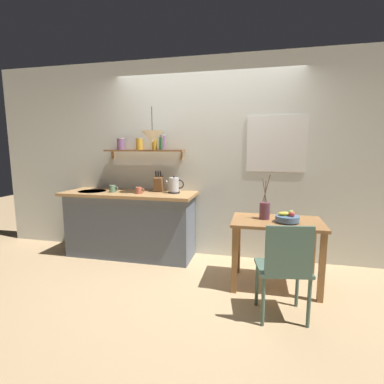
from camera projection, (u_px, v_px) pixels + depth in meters
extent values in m
plane|color=tan|center=(195.00, 271.00, 3.56)|extent=(14.00, 14.00, 0.00)
cube|color=silver|center=(220.00, 160.00, 3.93)|extent=(6.80, 0.10, 2.70)
cube|color=white|center=(276.00, 144.00, 3.68)|extent=(0.74, 0.01, 0.71)
cube|color=silver|center=(276.00, 144.00, 3.69)|extent=(0.68, 0.01, 0.65)
cube|color=slate|center=(130.00, 225.00, 4.02)|extent=(1.74, 0.52, 0.87)
cube|color=tan|center=(129.00, 194.00, 3.93)|extent=(1.83, 0.63, 0.04)
cylinder|color=#B7BABF|center=(92.00, 191.00, 4.03)|extent=(0.38, 0.38, 0.01)
cube|color=brown|center=(144.00, 151.00, 3.99)|extent=(1.14, 0.18, 0.02)
cube|color=#99754C|center=(113.00, 155.00, 4.20)|extent=(0.02, 0.06, 0.12)
cube|color=#99754C|center=(182.00, 155.00, 3.96)|extent=(0.02, 0.06, 0.12)
cylinder|color=#7F5689|center=(121.00, 144.00, 4.06)|extent=(0.10, 0.10, 0.15)
cylinder|color=silver|center=(120.00, 139.00, 4.05)|extent=(0.11, 0.11, 0.01)
cylinder|color=gold|center=(139.00, 144.00, 3.99)|extent=(0.09, 0.09, 0.15)
cylinder|color=silver|center=(139.00, 138.00, 3.98)|extent=(0.10, 0.10, 0.01)
cylinder|color=gold|center=(154.00, 144.00, 3.94)|extent=(0.07, 0.07, 0.16)
cylinder|color=silver|center=(154.00, 138.00, 3.93)|extent=(0.07, 0.07, 0.01)
cylinder|color=#388E56|center=(162.00, 144.00, 3.92)|extent=(0.08, 0.08, 0.17)
cylinder|color=silver|center=(162.00, 137.00, 3.91)|extent=(0.08, 0.08, 0.01)
cylinder|color=#7F5689|center=(163.00, 143.00, 3.92)|extent=(0.07, 0.07, 0.19)
cylinder|color=silver|center=(163.00, 135.00, 3.90)|extent=(0.08, 0.08, 0.01)
cube|color=#9E6B3D|center=(277.00, 222.00, 3.08)|extent=(0.95, 0.61, 0.03)
cube|color=#9E6B3D|center=(235.00, 260.00, 2.99)|extent=(0.06, 0.06, 0.71)
cube|color=#9E6B3D|center=(322.00, 268.00, 2.80)|extent=(0.06, 0.06, 0.71)
cube|color=#9E6B3D|center=(238.00, 244.00, 3.48)|extent=(0.06, 0.06, 0.71)
cube|color=#9E6B3D|center=(313.00, 250.00, 3.29)|extent=(0.06, 0.06, 0.71)
cube|color=#4C6B5B|center=(282.00, 268.00, 2.55)|extent=(0.50, 0.46, 0.03)
cube|color=#4C6B5B|center=(289.00, 251.00, 2.34)|extent=(0.39, 0.09, 0.42)
cylinder|color=#4C6B5B|center=(297.00, 285.00, 2.74)|extent=(0.03, 0.03, 0.44)
cylinder|color=#4C6B5B|center=(257.00, 284.00, 2.76)|extent=(0.03, 0.03, 0.44)
cylinder|color=#4C6B5B|center=(309.00, 303.00, 2.42)|extent=(0.03, 0.03, 0.44)
cylinder|color=#4C6B5B|center=(263.00, 302.00, 2.44)|extent=(0.03, 0.03, 0.44)
cylinder|color=#51759E|center=(287.00, 222.00, 3.00)|extent=(0.11, 0.11, 0.01)
cylinder|color=#51759E|center=(287.00, 219.00, 2.99)|extent=(0.24, 0.24, 0.06)
ellipsoid|color=yellow|center=(284.00, 214.00, 2.99)|extent=(0.14, 0.09, 0.04)
sphere|color=red|center=(292.00, 215.00, 2.95)|extent=(0.06, 0.06, 0.06)
sphere|color=#8EA84C|center=(291.00, 213.00, 2.98)|extent=(0.07, 0.07, 0.07)
cylinder|color=brown|center=(265.00, 211.00, 3.13)|extent=(0.11, 0.11, 0.18)
cylinder|color=brown|center=(265.00, 190.00, 3.09)|extent=(0.06, 0.03, 0.26)
cylinder|color=brown|center=(265.00, 192.00, 3.10)|extent=(0.01, 0.02, 0.23)
cylinder|color=brown|center=(267.00, 188.00, 3.09)|extent=(0.07, 0.02, 0.30)
cylinder|color=black|center=(174.00, 192.00, 3.86)|extent=(0.16, 0.16, 0.02)
cylinder|color=silver|center=(174.00, 185.00, 3.84)|extent=(0.14, 0.14, 0.19)
sphere|color=black|center=(174.00, 177.00, 3.83)|extent=(0.02, 0.02, 0.02)
cone|color=silver|center=(168.00, 182.00, 3.86)|extent=(0.04, 0.04, 0.04)
torus|color=black|center=(180.00, 184.00, 3.82)|extent=(0.12, 0.02, 0.12)
cube|color=brown|center=(159.00, 184.00, 3.96)|extent=(0.11, 0.15, 0.22)
cylinder|color=black|center=(156.00, 174.00, 3.92)|extent=(0.02, 0.03, 0.08)
cylinder|color=black|center=(158.00, 174.00, 3.92)|extent=(0.02, 0.03, 0.08)
cylinder|color=black|center=(160.00, 174.00, 3.91)|extent=(0.02, 0.03, 0.08)
cylinder|color=slate|center=(113.00, 189.00, 3.92)|extent=(0.08, 0.08, 0.10)
torus|color=slate|center=(116.00, 189.00, 3.91)|extent=(0.07, 0.01, 0.07)
cylinder|color=#C6664C|center=(139.00, 190.00, 3.80)|extent=(0.08, 0.08, 0.09)
torus|color=#C6664C|center=(142.00, 190.00, 3.79)|extent=(0.06, 0.01, 0.06)
cylinder|color=black|center=(152.00, 119.00, 3.68)|extent=(0.01, 0.01, 0.30)
cone|color=beige|center=(152.00, 136.00, 3.71)|extent=(0.29, 0.29, 0.14)
sphere|color=white|center=(152.00, 140.00, 3.72)|extent=(0.04, 0.04, 0.04)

